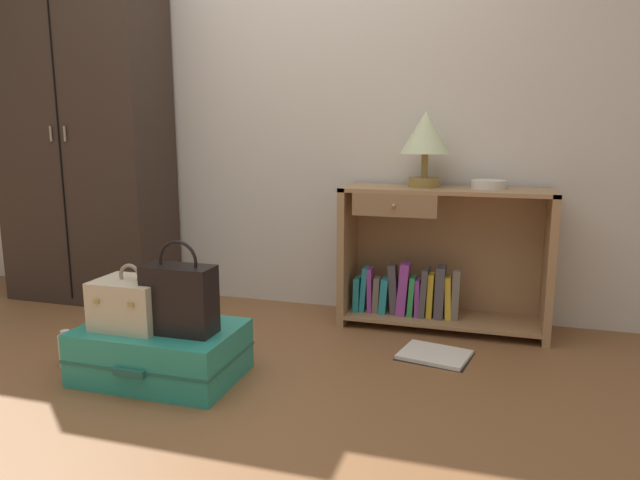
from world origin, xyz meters
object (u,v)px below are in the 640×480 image
Objects in this scene: bowl at (488,184)px; train_case at (132,303)px; wardrobe at (85,133)px; open_book_on_floor at (435,355)px; suitcase_large at (161,352)px; handbag at (180,298)px; table_lamp at (426,137)px; bookshelf at (436,261)px; bottle at (66,350)px.

bowl is 1.88m from train_case.
wardrobe reaches higher than train_case.
open_book_on_floor is at bearing -10.21° from wardrobe.
suitcase_large is at bearing 17.20° from train_case.
open_book_on_floor is (1.01, 0.63, -0.38)m from handbag.
table_lamp is 1.01× the size of handbag.
bowl reaches higher than suitcase_large.
bookshelf is 1.53m from suitcase_large.
handbag is 2.34× the size of bottle.
bottle is (-1.50, -1.09, -0.97)m from table_lamp.
open_book_on_floor is at bearing -83.52° from bookshelf.
wardrobe reaches higher than table_lamp.
open_book_on_floor is at bearing 27.31° from suitcase_large.
bowl is at bearing 30.69° from bottle.
wardrobe is at bearing 169.79° from open_book_on_floor.
open_book_on_floor is at bearing 31.86° from handbag.
wardrobe reaches higher than open_book_on_floor.
bowl is at bearing 38.57° from suitcase_large.
open_book_on_floor is (1.25, 0.62, -0.33)m from train_case.
bookshelf is 2.75× the size of table_lamp.
wardrobe reaches higher than bottle.
table_lamp is 2.26× the size of bowl.
bookshelf reaches higher than train_case.
train_case is at bearing -45.77° from wardrobe.
handbag is at bearing -1.21° from train_case.
handbag reaches higher than bottle.
bottle is (-0.62, 0.02, -0.31)m from handbag.
wardrobe is 1.90× the size of bookshelf.
bowl is 1.04× the size of bottle.
train_case reaches higher than suitcase_large.
table_lamp is at bearing 2.02° from wardrobe.
bottle is at bearing -159.59° from open_book_on_floor.
bowl is (2.46, 0.08, -0.26)m from wardrobe.
bottle is (-0.49, -0.02, -0.04)m from suitcase_large.
bowl is at bearing 37.24° from train_case.
handbag is 0.69m from bottle.
bookshelf is 2.78× the size of handbag.
handbag is (0.24, -0.01, 0.04)m from train_case.
bookshelf is at bearing 44.08° from suitcase_large.
bookshelf is 0.68m from table_lamp.
bowl is 0.48× the size of open_book_on_floor.
bottle is at bearing -177.79° from suitcase_large.
train_case is (1.00, -1.03, -0.72)m from wardrobe.
table_lamp is (-0.08, 0.02, 0.68)m from bookshelf.
bookshelf is 1.45m from handbag.
bookshelf reaches higher than suitcase_large.
bowl reaches higher than open_book_on_floor.
wardrobe is at bearing 140.22° from handbag.
bowl is 0.95m from open_book_on_floor.
wardrobe is 1.54m from bottle.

